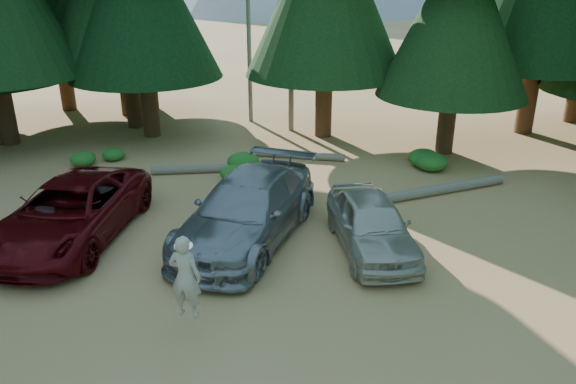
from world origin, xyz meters
name	(u,v)px	position (x,y,z in m)	size (l,w,h in m)	color
ground	(230,311)	(0.00, 0.00, 0.00)	(160.00, 160.00, 0.00)	#AD8349
forest_belt_north	(274,127)	(0.00, 15.00, 0.00)	(36.00, 7.00, 22.00)	black
snag_back	(248,13)	(-1.20, 16.00, 5.00)	(0.20, 0.20, 10.00)	slate
red_pickup	(71,212)	(-4.79, 3.31, 0.82)	(2.72, 5.90, 1.64)	#57070B
silver_minivan_center	(247,210)	(0.03, 3.48, 0.89)	(2.48, 6.10, 1.77)	#94969B
silver_minivan_right	(371,223)	(3.35, 3.06, 0.75)	(1.77, 4.39, 1.50)	beige
frisbee_player	(185,276)	(-0.74, -0.77, 1.31)	(0.73, 0.56, 1.81)	beige
log_left	(210,168)	(-1.93, 8.76, 0.15)	(0.30, 0.30, 4.25)	slate
log_mid	(300,155)	(1.30, 10.46, 0.14)	(0.29, 0.29, 3.51)	slate
log_right	(438,190)	(5.96, 7.00, 0.17)	(0.33, 0.33, 5.22)	slate
shrub_far_left	(83,159)	(-6.88, 9.35, 0.26)	(0.94, 0.94, 0.52)	#266A1F
shrub_left	(113,154)	(-5.94, 10.00, 0.24)	(0.86, 0.86, 0.47)	#266A1F
shrub_center_left	(243,162)	(-0.76, 9.08, 0.33)	(1.20, 1.20, 0.66)	#266A1F
shrub_center_right	(233,173)	(-0.98, 8.03, 0.26)	(0.96, 0.96, 0.53)	#266A1F
shrub_right	(431,162)	(6.18, 9.37, 0.33)	(1.19, 1.19, 0.66)	#266A1F
shrub_far_right	(424,158)	(5.98, 9.79, 0.33)	(1.19, 1.19, 0.65)	#266A1F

